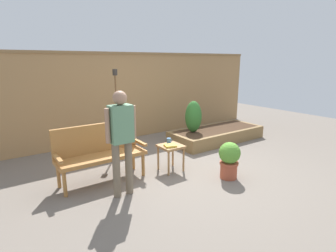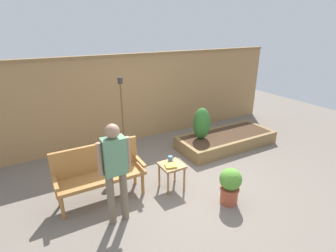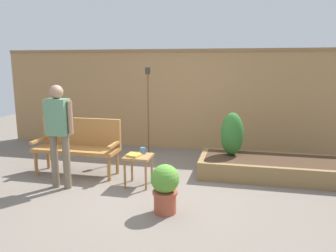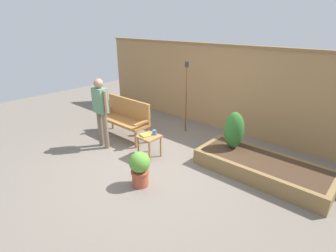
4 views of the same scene
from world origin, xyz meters
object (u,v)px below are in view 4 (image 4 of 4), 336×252
Objects in this scene: tiki_torch at (186,85)px; side_table at (149,139)px; garden_bench at (125,115)px; cup_on_table at (154,132)px; potted_boxwood at (140,167)px; person_by_bench at (101,107)px; shrub_near_bench at (234,130)px; book_on_table at (145,135)px.

side_table is at bearing -79.33° from tiki_torch.
cup_on_table is at bearing -11.57° from garden_bench.
tiki_torch reaches higher than potted_boxwood.
cup_on_table is at bearing 71.08° from side_table.
cup_on_table is at bearing 21.68° from person_by_bench.
garden_bench is 1.94× the size of shrub_near_bench.
side_table is 0.76× the size of potted_boxwood.
person_by_bench is (-1.16, -0.46, 0.40)m from cup_on_table.
side_table is 0.18m from cup_on_table.
tiki_torch is (-1.67, 0.60, 0.54)m from shrub_near_bench.
potted_boxwood is 2.74m from tiki_torch.
cup_on_table is 0.16× the size of shrub_near_bench.
side_table is at bearing 126.44° from potted_boxwood.
shrub_near_bench is 0.48× the size of person_by_bench.
tiki_torch is 2.12m from person_by_bench.
cup_on_table is at bearing 121.29° from potted_boxwood.
tiki_torch is 1.14× the size of person_by_bench.
cup_on_table is 0.07× the size of tiki_torch.
book_on_table is 0.12× the size of person_by_bench.
book_on_table is at bearing -143.47° from shrub_near_bench.
side_table is 1.29m from person_by_bench.
person_by_bench reaches higher than side_table.
cup_on_table is 0.62× the size of book_on_table.
person_by_bench is at bearing -84.27° from garden_bench.
book_on_table is (1.14, -0.42, -0.05)m from garden_bench.
tiki_torch is at bearing 160.20° from shrub_near_bench.
potted_boxwood is (0.67, -0.78, -0.15)m from book_on_table.
cup_on_table is (1.23, -0.25, -0.02)m from garden_bench.
book_on_table is 1.19m from person_by_bench.
side_table is 0.13m from book_on_table.
side_table is at bearing 17.17° from person_by_bench.
garden_bench reaches higher than side_table.
cup_on_table is 0.20m from book_on_table.
book_on_table is 1.04m from potted_boxwood.
garden_bench is 1.66m from tiki_torch.
potted_boxwood is (0.58, -0.95, -0.18)m from cup_on_table.
tiki_torch is at bearing 54.21° from garden_bench.
garden_bench is at bearing 168.43° from cup_on_table.
garden_bench is at bearing 175.72° from book_on_table.
potted_boxwood is 0.41× the size of person_by_bench.
book_on_table is at bearing 130.70° from potted_boxwood.
tiki_torch is (-0.34, 1.48, 0.69)m from cup_on_table.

